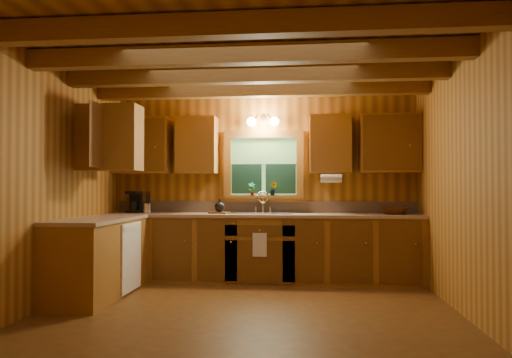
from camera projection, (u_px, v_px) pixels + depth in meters
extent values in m
plane|color=#5B3816|center=(248.00, 311.00, 4.82)|extent=(4.20, 4.20, 0.00)
plane|color=brown|center=(248.00, 55.00, 4.87)|extent=(4.20, 4.20, 0.00)
plane|color=brown|center=(264.00, 184.00, 6.74)|extent=(4.20, 0.00, 4.20)
plane|color=brown|center=(212.00, 178.00, 2.96)|extent=(4.20, 0.00, 4.20)
plane|color=brown|center=(51.00, 183.00, 5.06)|extent=(0.00, 3.80, 3.80)
plane|color=brown|center=(463.00, 182.00, 4.64)|extent=(0.00, 3.80, 3.80)
cube|color=brown|center=(230.00, 26.00, 3.68)|extent=(4.20, 0.14, 0.18)
cube|color=brown|center=(243.00, 55.00, 4.47)|extent=(4.20, 0.14, 0.18)
cube|color=brown|center=(252.00, 75.00, 5.27)|extent=(4.20, 0.14, 0.18)
cube|color=brown|center=(259.00, 90.00, 6.07)|extent=(4.20, 0.14, 0.18)
cube|color=brown|center=(262.00, 249.00, 6.41)|extent=(4.20, 0.62, 0.86)
cube|color=brown|center=(98.00, 259.00, 5.49)|extent=(0.62, 1.60, 0.86)
cube|color=tan|center=(262.00, 215.00, 6.42)|extent=(4.20, 0.66, 0.04)
cube|color=tan|center=(99.00, 220.00, 5.50)|extent=(0.64, 1.60, 0.04)
cube|color=tan|center=(264.00, 207.00, 6.72)|extent=(4.20, 0.02, 0.16)
cube|color=white|center=(131.00, 257.00, 5.65)|extent=(0.02, 0.60, 0.80)
cube|color=brown|center=(143.00, 146.00, 6.75)|extent=(0.78, 0.34, 0.78)
cube|color=brown|center=(197.00, 145.00, 6.67)|extent=(0.55, 0.34, 0.78)
cube|color=brown|center=(330.00, 144.00, 6.49)|extent=(0.55, 0.34, 0.78)
cube|color=brown|center=(389.00, 144.00, 6.41)|extent=(0.78, 0.34, 0.78)
cube|color=brown|center=(95.00, 138.00, 5.73)|extent=(0.34, 1.10, 0.78)
cube|color=brown|center=(264.00, 134.00, 6.71)|extent=(1.12, 0.08, 0.10)
cube|color=brown|center=(264.00, 198.00, 6.69)|extent=(1.12, 0.08, 0.10)
cube|color=brown|center=(228.00, 166.00, 6.75)|extent=(0.10, 0.08, 0.80)
cube|color=brown|center=(300.00, 166.00, 6.65)|extent=(0.10, 0.08, 0.80)
cube|color=#477531|center=(264.00, 166.00, 6.74)|extent=(0.92, 0.01, 0.80)
cube|color=black|center=(247.00, 179.00, 6.73)|extent=(0.42, 0.02, 0.42)
cube|color=black|center=(281.00, 179.00, 6.69)|extent=(0.42, 0.02, 0.42)
cylinder|color=black|center=(264.00, 165.00, 6.71)|extent=(0.92, 0.01, 0.01)
cube|color=brown|center=(263.00, 197.00, 6.66)|extent=(1.06, 0.14, 0.04)
cylinder|color=black|center=(264.00, 118.00, 6.72)|extent=(0.08, 0.03, 0.08)
cylinder|color=black|center=(256.00, 117.00, 6.67)|extent=(0.09, 0.17, 0.08)
cylinder|color=black|center=(270.00, 117.00, 6.65)|extent=(0.09, 0.17, 0.08)
sphere|color=#FFE0A5|center=(251.00, 122.00, 6.61)|extent=(0.13, 0.13, 0.13)
sphere|color=#FFE0A5|center=(274.00, 121.00, 6.58)|extent=(0.13, 0.13, 0.13)
cylinder|color=white|center=(331.00, 178.00, 6.28)|extent=(0.27, 0.11, 0.11)
cube|color=white|center=(260.00, 245.00, 6.09)|extent=(0.18, 0.01, 0.30)
cube|color=silver|center=(262.00, 213.00, 6.43)|extent=(0.82, 0.48, 0.02)
cube|color=#262628|center=(248.00, 218.00, 6.45)|extent=(0.34, 0.40, 0.14)
cube|color=#262628|center=(276.00, 218.00, 6.41)|extent=(0.34, 0.40, 0.14)
cylinder|color=silver|center=(263.00, 205.00, 6.61)|extent=(0.04, 0.04, 0.22)
torus|color=silver|center=(263.00, 197.00, 6.56)|extent=(0.16, 0.02, 0.16)
cube|color=black|center=(134.00, 212.00, 6.67)|extent=(0.17, 0.21, 0.03)
cube|color=black|center=(136.00, 201.00, 6.73)|extent=(0.17, 0.08, 0.28)
cube|color=black|center=(134.00, 193.00, 6.65)|extent=(0.17, 0.19, 0.04)
cylinder|color=black|center=(134.00, 206.00, 6.64)|extent=(0.10, 0.10, 0.12)
cylinder|color=silver|center=(147.00, 208.00, 6.56)|extent=(0.11, 0.11, 0.13)
cylinder|color=black|center=(146.00, 198.00, 6.55)|extent=(0.03, 0.03, 0.19)
cylinder|color=black|center=(147.00, 198.00, 6.56)|extent=(0.01, 0.01, 0.19)
cylinder|color=black|center=(149.00, 198.00, 6.57)|extent=(0.03, 0.03, 0.19)
cylinder|color=black|center=(149.00, 198.00, 6.57)|extent=(0.04, 0.05, 0.19)
cube|color=brown|center=(220.00, 213.00, 6.42)|extent=(0.29, 0.24, 0.02)
sphere|color=black|center=(220.00, 207.00, 6.42)|extent=(0.14, 0.14, 0.14)
cylinder|color=black|center=(220.00, 200.00, 6.43)|extent=(0.02, 0.02, 0.04)
imported|color=#48230C|center=(394.00, 211.00, 6.27)|extent=(0.49, 0.49, 0.10)
imported|color=brown|center=(252.00, 189.00, 6.65)|extent=(0.11, 0.08, 0.19)
imported|color=brown|center=(273.00, 189.00, 6.63)|extent=(0.13, 0.12, 0.19)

